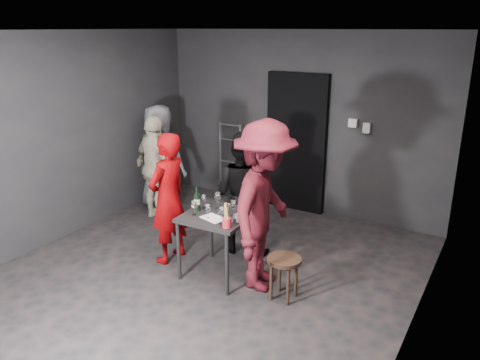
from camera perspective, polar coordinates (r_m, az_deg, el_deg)
The scene contains 26 objects.
floor at distance 5.55m, azimuth -4.28°, elevation -11.40°, with size 4.50×5.00×0.02m, color black.
ceiling at distance 4.82m, azimuth -5.06°, elevation 17.73°, with size 4.50×5.00×0.02m, color silver.
wall_back at distance 7.14m, azimuth 7.15°, elevation 6.89°, with size 4.50×0.04×2.70m, color black.
wall_left at distance 6.55m, azimuth -20.94°, elevation 4.80°, with size 0.04×5.00×2.70m, color black.
wall_right at distance 4.19m, azimuth 21.34°, elevation -2.40°, with size 0.04×5.00×2.70m, color black.
doorway at distance 7.15m, azimuth 6.86°, elevation 4.45°, with size 0.95×0.10×2.10m, color black.
wallbox_upper at distance 6.78m, azimuth 13.61°, elevation 6.78°, with size 0.12×0.06×0.12m, color #B7B7B2.
wallbox_lower at distance 6.74m, azimuth 15.20°, elevation 6.15°, with size 0.10×0.06×0.14m, color #B7B7B2.
hand_truck at distance 7.71m, azimuth -1.37°, elevation -0.77°, with size 0.42×0.35×1.27m.
tasting_table at distance 5.25m, azimuth -2.70°, elevation -5.18°, with size 0.72×0.72×0.75m.
stool at distance 4.94m, azimuth 5.40°, elevation -10.38°, with size 0.36×0.36×0.47m.
server_red at distance 5.60m, azimuth -8.78°, elevation -1.79°, with size 0.61×0.40×1.68m, color #820104.
woman_black at distance 5.78m, azimuth 0.27°, elevation -1.35°, with size 0.78×0.43×1.60m, color black.
man_maroon at distance 4.87m, azimuth 3.03°, elevation -0.84°, with size 1.48×0.69×2.30m, color #4D0F19.
bystander_cream at distance 6.89m, azimuth -10.26°, elevation 1.60°, with size 0.94×0.45×1.60m, color beige.
bystander_grey at distance 7.31m, azimuth -9.75°, elevation 3.24°, with size 0.86×0.47×1.76m, color slate.
tasting_mat at distance 5.11m, azimuth -3.29°, elevation -4.66°, with size 0.27×0.18×0.00m, color white.
wine_glass_a at distance 5.18m, azimuth -5.62°, elevation -3.34°, with size 0.07×0.07×0.18m, color white, non-canonical shape.
wine_glass_b at distance 5.35m, azimuth -4.44°, elevation -2.60°, with size 0.07×0.07×0.18m, color white, non-canonical shape.
wine_glass_c at distance 5.32m, azimuth -2.76°, elevation -2.45°, with size 0.08×0.08×0.22m, color white, non-canonical shape.
wine_glass_d at distance 5.07m, azimuth -3.95°, elevation -3.79°, with size 0.07×0.07×0.18m, color white, non-canonical shape.
wine_glass_e at distance 4.93m, azimuth -2.29°, elevation -4.25°, with size 0.08×0.08×0.20m, color white, non-canonical shape.
wine_glass_f at distance 5.13m, azimuth -0.85°, elevation -3.37°, with size 0.07×0.07×0.19m, color white, non-canonical shape.
wine_bottle at distance 5.29m, azimuth -5.27°, elevation -2.64°, with size 0.07×0.07×0.28m.
breadstick_cup at distance 4.84m, azimuth -1.63°, elevation -4.38°, with size 0.09×0.09×0.28m.
reserved_card at distance 5.02m, azimuth -0.30°, elevation -4.48°, with size 0.08×0.13×0.10m, color white, non-canonical shape.
Camera 1 is at (2.82, -3.91, 2.74)m, focal length 35.00 mm.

